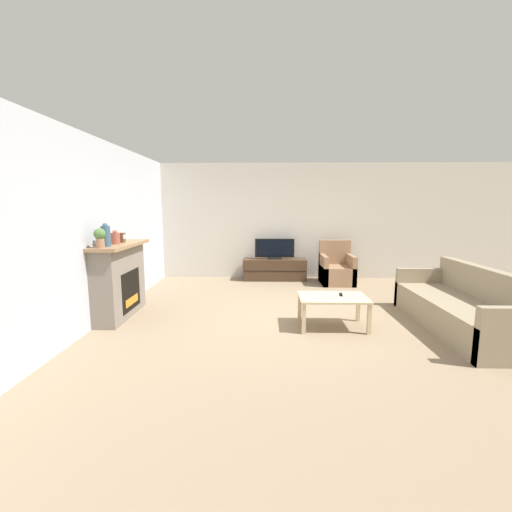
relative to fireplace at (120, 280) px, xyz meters
name	(u,v)px	position (x,y,z in m)	size (l,w,h in m)	color
ground_plane	(295,316)	(2.73, 0.04, -0.59)	(24.00, 24.00, 0.00)	#89755B
wall_back	(285,221)	(2.73, 2.98, 0.76)	(12.00, 0.06, 2.70)	beige
wall_left	(105,230)	(-0.20, 0.04, 0.76)	(0.06, 12.00, 2.70)	silver
fireplace	(120,280)	(0.00, 0.00, 0.00)	(0.46, 1.37, 1.15)	slate
mantel_vase_left	(106,236)	(0.02, -0.41, 0.72)	(0.13, 0.13, 0.33)	#385670
mantel_vase_centre_left	(115,238)	(0.02, -0.10, 0.66)	(0.13, 0.13, 0.21)	#994C3D
mantel_clock	(122,238)	(0.02, 0.14, 0.64)	(0.08, 0.11, 0.15)	brown
potted_plant	(100,237)	(0.02, -0.58, 0.72)	(0.16, 0.16, 0.27)	#936B4C
tv_stand	(274,269)	(2.49, 2.70, -0.34)	(1.46, 0.44, 0.49)	#422D1E
tv	(275,250)	(2.49, 2.70, 0.13)	(0.91, 0.18, 0.47)	black
armchair	(336,270)	(3.86, 2.38, -0.28)	(0.70, 0.76, 0.94)	#937051
coffee_table	(333,300)	(3.22, -0.43, -0.19)	(0.96, 0.62, 0.45)	#CCB289
remote	(341,294)	(3.34, -0.35, -0.13)	(0.06, 0.15, 0.02)	black
couch	(463,310)	(5.02, -0.48, -0.30)	(0.90, 2.35, 0.86)	gray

